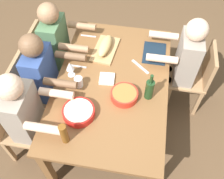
{
  "coord_description": "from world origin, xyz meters",
  "views": [
    {
      "loc": [
        1.46,
        0.25,
        2.6
      ],
      "look_at": [
        0.0,
        0.0,
        0.63
      ],
      "focal_mm": 40.62,
      "sensor_mm": 36.0,
      "label": 1
    }
  ],
  "objects_px": {
    "bread_loaf": "(105,46)",
    "dining_table": "(112,88)",
    "serving_bowl_pasta": "(79,112)",
    "cutting_board": "(105,50)",
    "diner_near_right": "(28,115)",
    "chair_near_center": "(33,87)",
    "napkin_stack": "(107,79)",
    "diner_far_left": "(183,60)",
    "serving_bowl_fruit": "(124,95)",
    "chair_near_left": "(47,56)",
    "beer_bottle": "(64,134)",
    "wine_bottle": "(149,89)",
    "wine_glass": "(70,67)",
    "chair_near_right": "(16,124)",
    "cup_near_center": "(79,82)",
    "diner_near_center": "(45,76)",
    "chair_far_left": "(195,75)",
    "diner_near_left": "(59,45)"
  },
  "relations": [
    {
      "from": "diner_near_center",
      "to": "cup_near_center",
      "type": "bearing_deg",
      "value": 76.71
    },
    {
      "from": "serving_bowl_pasta",
      "to": "bread_loaf",
      "type": "bearing_deg",
      "value": 174.7
    },
    {
      "from": "wine_bottle",
      "to": "cup_near_center",
      "type": "distance_m",
      "value": 0.65
    },
    {
      "from": "bread_loaf",
      "to": "wine_glass",
      "type": "xyz_separation_m",
      "value": [
        0.39,
        -0.26,
        0.05
      ]
    },
    {
      "from": "diner_near_center",
      "to": "diner_near_right",
      "type": "distance_m",
      "value": 0.45
    },
    {
      "from": "dining_table",
      "to": "chair_near_center",
      "type": "xyz_separation_m",
      "value": [
        0.0,
        -0.85,
        -0.18
      ]
    },
    {
      "from": "wine_bottle",
      "to": "chair_far_left",
      "type": "bearing_deg",
      "value": 138.19
    },
    {
      "from": "serving_bowl_pasta",
      "to": "bread_loaf",
      "type": "relative_size",
      "value": 0.86
    },
    {
      "from": "diner_near_right",
      "to": "beer_bottle",
      "type": "distance_m",
      "value": 0.47
    },
    {
      "from": "serving_bowl_pasta",
      "to": "wine_glass",
      "type": "height_order",
      "value": "wine_glass"
    },
    {
      "from": "serving_bowl_fruit",
      "to": "bread_loaf",
      "type": "relative_size",
      "value": 0.76
    },
    {
      "from": "dining_table",
      "to": "diner_far_left",
      "type": "bearing_deg",
      "value": 124.4
    },
    {
      "from": "dining_table",
      "to": "diner_near_center",
      "type": "distance_m",
      "value": 0.66
    },
    {
      "from": "diner_far_left",
      "to": "dining_table",
      "type": "bearing_deg",
      "value": -55.6
    },
    {
      "from": "serving_bowl_pasta",
      "to": "bread_loaf",
      "type": "xyz_separation_m",
      "value": [
        -0.8,
        0.07,
        0.02
      ]
    },
    {
      "from": "diner_near_right",
      "to": "serving_bowl_pasta",
      "type": "bearing_deg",
      "value": 97.53
    },
    {
      "from": "diner_near_left",
      "to": "beer_bottle",
      "type": "height_order",
      "value": "diner_near_left"
    },
    {
      "from": "chair_near_right",
      "to": "diner_far_left",
      "type": "height_order",
      "value": "diner_far_left"
    },
    {
      "from": "chair_near_right",
      "to": "wine_bottle",
      "type": "xyz_separation_m",
      "value": [
        -0.35,
        1.19,
        0.37
      ]
    },
    {
      "from": "diner_near_left",
      "to": "diner_near_center",
      "type": "relative_size",
      "value": 1.0
    },
    {
      "from": "dining_table",
      "to": "cup_near_center",
      "type": "bearing_deg",
      "value": -73.57
    },
    {
      "from": "chair_near_right",
      "to": "serving_bowl_fruit",
      "type": "bearing_deg",
      "value": 107.1
    },
    {
      "from": "diner_far_left",
      "to": "wine_bottle",
      "type": "xyz_separation_m",
      "value": [
        0.56,
        -0.31,
        0.15
      ]
    },
    {
      "from": "dining_table",
      "to": "chair_near_center",
      "type": "distance_m",
      "value": 0.86
    },
    {
      "from": "chair_near_center",
      "to": "cup_near_center",
      "type": "xyz_separation_m",
      "value": [
        0.09,
        0.55,
        0.31
      ]
    },
    {
      "from": "diner_near_left",
      "to": "dining_table",
      "type": "bearing_deg",
      "value": 55.6
    },
    {
      "from": "wine_bottle",
      "to": "wine_glass",
      "type": "xyz_separation_m",
      "value": [
        -0.13,
        -0.75,
        0.01
      ]
    },
    {
      "from": "wine_glass",
      "to": "napkin_stack",
      "type": "height_order",
      "value": "wine_glass"
    },
    {
      "from": "chair_near_left",
      "to": "chair_near_right",
      "type": "relative_size",
      "value": 1.0
    },
    {
      "from": "chair_near_center",
      "to": "napkin_stack",
      "type": "relative_size",
      "value": 6.07
    },
    {
      "from": "diner_near_right",
      "to": "beer_bottle",
      "type": "bearing_deg",
      "value": 64.51
    },
    {
      "from": "chair_near_right",
      "to": "beer_bottle",
      "type": "xyz_separation_m",
      "value": [
        0.19,
        0.59,
        0.37
      ]
    },
    {
      "from": "diner_near_center",
      "to": "beer_bottle",
      "type": "relative_size",
      "value": 5.45
    },
    {
      "from": "diner_near_left",
      "to": "napkin_stack",
      "type": "height_order",
      "value": "diner_near_left"
    },
    {
      "from": "cutting_board",
      "to": "serving_bowl_pasta",
      "type": "bearing_deg",
      "value": -5.3
    },
    {
      "from": "chair_far_left",
      "to": "napkin_stack",
      "type": "distance_m",
      "value": 1.03
    },
    {
      "from": "beer_bottle",
      "to": "wine_glass",
      "type": "distance_m",
      "value": 0.68
    },
    {
      "from": "napkin_stack",
      "to": "serving_bowl_pasta",
      "type": "bearing_deg",
      "value": -21.35
    },
    {
      "from": "wine_glass",
      "to": "cup_near_center",
      "type": "height_order",
      "value": "wine_glass"
    },
    {
      "from": "chair_near_center",
      "to": "chair_near_right",
      "type": "relative_size",
      "value": 1.0
    },
    {
      "from": "diner_near_center",
      "to": "chair_far_left",
      "type": "height_order",
      "value": "diner_near_center"
    },
    {
      "from": "diner_near_right",
      "to": "wine_bottle",
      "type": "bearing_deg",
      "value": 109.11
    },
    {
      "from": "wine_bottle",
      "to": "chair_near_left",
      "type": "bearing_deg",
      "value": -115.01
    },
    {
      "from": "chair_near_left",
      "to": "beer_bottle",
      "type": "bearing_deg",
      "value": 28.05
    },
    {
      "from": "bread_loaf",
      "to": "dining_table",
      "type": "bearing_deg",
      "value": 19.13
    },
    {
      "from": "cutting_board",
      "to": "bread_loaf",
      "type": "xyz_separation_m",
      "value": [
        0.0,
        0.0,
        0.06
      ]
    },
    {
      "from": "chair_near_left",
      "to": "cup_near_center",
      "type": "height_order",
      "value": "chair_near_left"
    },
    {
      "from": "diner_far_left",
      "to": "serving_bowl_fruit",
      "type": "bearing_deg",
      "value": -41.0
    },
    {
      "from": "chair_near_right",
      "to": "serving_bowl_fruit",
      "type": "xyz_separation_m",
      "value": [
        -0.3,
        0.98,
        0.3
      ]
    },
    {
      "from": "beer_bottle",
      "to": "napkin_stack",
      "type": "height_order",
      "value": "beer_bottle"
    }
  ]
}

